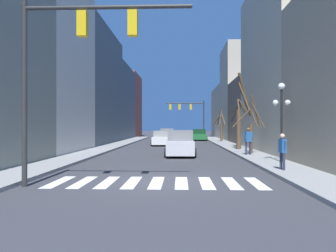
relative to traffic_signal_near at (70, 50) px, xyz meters
The scene contains 19 objects.
ground_plane 5.54m from the traffic_signal_near, 21.88° to the left, with size 240.00×240.00×0.00m, color #38383D.
sidewalk_left 5.52m from the traffic_signal_near, 158.59° to the left, with size 2.17×90.00×0.15m.
sidewalk_right 9.80m from the traffic_signal_near, ahead, with size 2.17×90.00×0.15m.
building_row_left 25.20m from the traffic_signal_near, 106.16° to the left, with size 6.00×59.40×13.85m.
building_row_right 26.63m from the traffic_signal_near, 61.53° to the left, with size 6.00×57.53×13.76m.
crosswalk_stripes 5.51m from the traffic_signal_near, 18.59° to the left, with size 7.65×2.60×0.01m.
traffic_signal_near is the anchor object (origin of this frame).
traffic_signal_far 39.42m from the traffic_signal_near, 82.51° to the left, with size 5.76×0.28×5.90m.
street_lamp_right_corner 11.42m from the traffic_signal_near, 36.51° to the left, with size 0.95×0.36×4.20m.
car_parked_right_mid 24.02m from the traffic_signal_near, 85.63° to the left, with size 2.15×4.82×1.55m.
car_driving_toward_lane 32.14m from the traffic_signal_near, 86.42° to the left, with size 2.07×4.18×1.72m.
car_parked_right_near 12.81m from the traffic_signal_near, 72.38° to the left, with size 2.06×4.67×1.77m.
car_at_intersection 36.03m from the traffic_signal_near, 79.79° to the left, with size 2.11×4.13×1.60m.
pedestrian_crossing_street 9.54m from the traffic_signal_near, 23.22° to the left, with size 0.27×0.68×1.58m.
pedestrian_on_right_sidewalk 14.15m from the traffic_signal_near, 53.21° to the left, with size 0.77×0.34×1.80m.
street_tree_left_far 21.37m from the traffic_signal_near, 64.78° to the left, with size 1.75×2.76×4.43m.
street_tree_right_far 15.21m from the traffic_signal_near, 54.42° to the left, with size 2.23×0.93×4.05m.
street_tree_right_mid 18.54m from the traffic_signal_near, 61.84° to the left, with size 1.46×1.86×6.32m.
street_tree_left_mid 31.90m from the traffic_signal_near, 73.92° to the left, with size 1.51×3.05×4.24m.
Camera 1 is at (0.86, -12.04, 2.06)m, focal length 35.00 mm.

